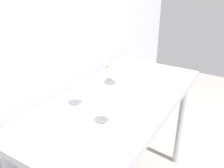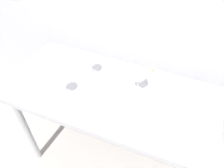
% 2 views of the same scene
% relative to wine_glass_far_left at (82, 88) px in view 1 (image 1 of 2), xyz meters
% --- Properties ---
extents(back_wall, '(3.80, 0.04, 2.60)m').
position_rel_wine_glass_far_left_xyz_m(back_wall, '(0.20, 0.37, 0.29)').
color(back_wall, '#B4B4B9').
rests_on(back_wall, ground_plane).
extents(steel_counter, '(1.40, 0.65, 0.90)m').
position_rel_wine_glass_far_left_xyz_m(steel_counter, '(0.20, -0.12, -0.22)').
color(steel_counter, '#ABABB0').
rests_on(steel_counter, ground_plane).
extents(wine_glass_far_left, '(0.09, 0.09, 0.16)m').
position_rel_wine_glass_far_left_xyz_m(wine_glass_far_left, '(0.00, 0.00, 0.00)').
color(wine_glass_far_left, white).
rests_on(wine_glass_far_left, steel_counter).
extents(wine_glass_far_right, '(0.10, 0.10, 0.19)m').
position_rel_wine_glass_far_left_xyz_m(wine_glass_far_right, '(0.35, -0.03, 0.02)').
color(wine_glass_far_right, white).
rests_on(wine_glass_far_right, steel_counter).
extents(wine_glass_near_left, '(0.08, 0.08, 0.16)m').
position_rel_wine_glass_far_left_xyz_m(wine_glass_near_left, '(-0.07, -0.24, 0.00)').
color(wine_glass_near_left, white).
rests_on(wine_glass_near_left, steel_counter).
extents(tasting_sheet_upper, '(0.24, 0.28, 0.00)m').
position_rel_wine_glass_far_left_xyz_m(tasting_sheet_upper, '(0.63, 0.05, -0.11)').
color(tasting_sheet_upper, white).
rests_on(tasting_sheet_upper, steel_counter).
extents(tasting_sheet_lower, '(0.20, 0.22, 0.00)m').
position_rel_wine_glass_far_left_xyz_m(tasting_sheet_lower, '(-0.18, -0.04, -0.11)').
color(tasting_sheet_lower, white).
rests_on(tasting_sheet_lower, steel_counter).
extents(decanter_funnel, '(0.10, 0.10, 0.13)m').
position_rel_wine_glass_far_left_xyz_m(decanter_funnel, '(0.42, 0.10, -0.07)').
color(decanter_funnel, silver).
rests_on(decanter_funnel, steel_counter).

